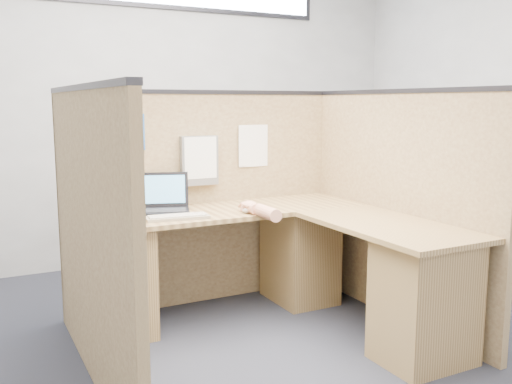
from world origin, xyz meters
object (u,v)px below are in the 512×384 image
l_desk (277,269)px  laptop (160,202)px  keyboard (177,217)px  mouse (249,209)px

l_desk → laptop: size_ratio=4.63×
laptop → keyboard: (0.01, -0.30, -0.05)m
l_desk → keyboard: keyboard is taller
laptop → mouse: bearing=-14.0°
l_desk → mouse: 0.43m
l_desk → keyboard: size_ratio=4.85×
laptop → keyboard: laptop is taller
keyboard → mouse: (0.48, -0.02, 0.01)m
l_desk → laptop: bearing=138.4°
l_desk → mouse: bearing=114.3°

